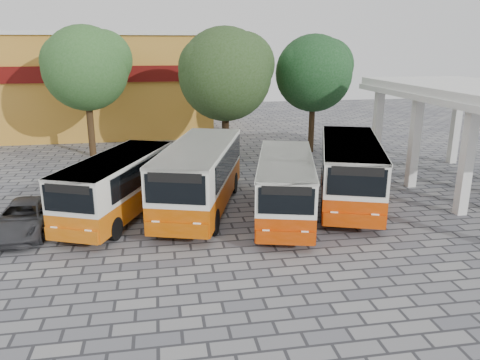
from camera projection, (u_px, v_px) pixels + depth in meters
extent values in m
plane|color=#585960|center=(304.00, 242.00, 18.08)|extent=(90.00, 90.00, 0.00)
cube|color=silver|center=(377.00, 127.00, 28.60)|extent=(0.45, 0.45, 5.00)
cube|color=silver|center=(456.00, 124.00, 29.48)|extent=(0.45, 0.45, 5.00)
cube|color=#BC8028|center=(89.00, 85.00, 39.72)|extent=(20.00, 10.00, 8.00)
cube|color=#590C0A|center=(79.00, 74.00, 34.56)|extent=(20.00, 0.20, 1.20)
cube|color=silver|center=(85.00, 34.00, 38.55)|extent=(20.40, 10.40, 0.30)
cube|color=#C25807|center=(119.00, 198.00, 20.56)|extent=(4.93, 7.71, 0.97)
cube|color=silver|center=(117.00, 173.00, 20.23)|extent=(4.93, 7.71, 1.36)
cube|color=silver|center=(116.00, 159.00, 20.05)|extent=(4.97, 7.72, 0.11)
cube|color=black|center=(90.00, 174.00, 20.04)|extent=(2.42, 5.67, 0.97)
cube|color=black|center=(144.00, 171.00, 20.41)|extent=(2.42, 5.67, 0.97)
cube|color=black|center=(109.00, 200.00, 16.70)|extent=(1.86, 0.82, 0.97)
cube|color=black|center=(108.00, 189.00, 16.59)|extent=(1.65, 0.74, 0.32)
cylinder|color=black|center=(89.00, 228.00, 18.21)|extent=(0.26, 0.93, 0.93)
cylinder|color=black|center=(141.00, 225.00, 18.55)|extent=(0.26, 0.93, 0.93)
cylinder|color=black|center=(102.00, 191.00, 22.78)|extent=(0.26, 0.93, 0.93)
cylinder|color=black|center=(144.00, 189.00, 23.11)|extent=(0.26, 0.93, 0.93)
cube|color=#B14600|center=(200.00, 190.00, 21.37)|extent=(4.92, 8.79, 1.11)
cube|color=silver|center=(200.00, 162.00, 21.00)|extent=(4.92, 8.79, 1.55)
cube|color=silver|center=(199.00, 146.00, 20.80)|extent=(4.97, 8.81, 0.13)
cube|color=black|center=(171.00, 163.00, 20.78)|extent=(2.12, 6.65, 1.11)
cube|color=black|center=(228.00, 160.00, 21.20)|extent=(2.12, 6.65, 1.11)
cube|color=black|center=(210.00, 189.00, 16.99)|extent=(2.18, 0.72, 1.11)
cube|color=black|center=(210.00, 178.00, 16.87)|extent=(1.93, 0.65, 0.36)
cylinder|color=black|center=(179.00, 222.00, 18.71)|extent=(0.29, 1.05, 1.05)
cylinder|color=black|center=(235.00, 218.00, 19.09)|extent=(0.29, 1.05, 1.05)
cylinder|color=black|center=(173.00, 183.00, 23.89)|extent=(0.29, 1.05, 1.05)
cylinder|color=black|center=(218.00, 181.00, 24.26)|extent=(0.29, 1.05, 1.05)
cube|color=#B03200|center=(285.00, 199.00, 20.44)|extent=(4.08, 7.76, 0.98)
cube|color=silver|center=(286.00, 174.00, 20.11)|extent=(4.08, 7.76, 1.37)
cube|color=silver|center=(286.00, 159.00, 19.94)|extent=(4.12, 7.77, 0.11)
cube|color=black|center=(260.00, 174.00, 19.92)|extent=(1.64, 5.94, 0.98)
cube|color=black|center=(311.00, 172.00, 20.30)|extent=(1.64, 5.94, 0.98)
cube|color=black|center=(314.00, 201.00, 16.58)|extent=(1.94, 0.57, 0.98)
cube|color=black|center=(314.00, 190.00, 16.47)|extent=(1.72, 0.51, 0.32)
cylinder|color=black|center=(276.00, 230.00, 18.10)|extent=(0.26, 0.93, 0.93)
cylinder|color=black|center=(325.00, 226.00, 18.43)|extent=(0.26, 0.93, 0.93)
cylinder|color=black|center=(252.00, 192.00, 22.66)|extent=(0.26, 0.93, 0.93)
cylinder|color=black|center=(292.00, 190.00, 23.00)|extent=(0.26, 0.93, 0.93)
cube|color=#BB3600|center=(349.00, 184.00, 22.26)|extent=(5.13, 8.69, 1.09)
cube|color=silver|center=(350.00, 158.00, 21.89)|extent=(5.13, 8.69, 1.53)
cube|color=silver|center=(351.00, 143.00, 21.70)|extent=(5.18, 8.70, 0.12)
cube|color=black|center=(325.00, 158.00, 21.68)|extent=(2.33, 6.50, 1.09)
cube|color=black|center=(376.00, 156.00, 22.10)|extent=(2.33, 6.50, 1.09)
cube|color=black|center=(393.00, 182.00, 17.93)|extent=(2.13, 0.79, 1.09)
cube|color=black|center=(395.00, 171.00, 17.81)|extent=(1.89, 0.71, 0.35)
cylinder|color=black|center=(348.00, 214.00, 19.63)|extent=(0.29, 1.04, 1.04)
cylinder|color=black|center=(397.00, 210.00, 20.00)|extent=(0.29, 1.04, 1.04)
cylinder|color=black|center=(308.00, 179.00, 24.75)|extent=(0.29, 1.04, 1.04)
cylinder|color=black|center=(348.00, 177.00, 25.12)|extent=(0.29, 1.04, 1.04)
cylinder|color=#452E19|center=(91.00, 126.00, 31.46)|extent=(0.45, 0.45, 4.12)
sphere|color=#295621|center=(85.00, 68.00, 30.40)|extent=(5.50, 5.50, 5.50)
sphere|color=#295621|center=(103.00, 59.00, 30.71)|extent=(3.85, 3.85, 3.85)
sphere|color=#295621|center=(69.00, 62.00, 29.93)|extent=(3.58, 3.58, 3.58)
cylinder|color=black|center=(226.00, 129.00, 30.73)|extent=(0.48, 0.48, 4.00)
sphere|color=#213A15|center=(225.00, 74.00, 29.75)|extent=(5.94, 5.94, 5.94)
sphere|color=#213A15|center=(243.00, 64.00, 30.06)|extent=(4.16, 4.16, 4.16)
sphere|color=#213A15|center=(209.00, 67.00, 29.26)|extent=(3.86, 3.86, 3.86)
cylinder|color=#3B2918|center=(312.00, 125.00, 32.77)|extent=(0.40, 0.40, 3.86)
sphere|color=#103614|center=(314.00, 73.00, 31.78)|extent=(5.20, 5.20, 5.20)
sphere|color=#103614|center=(327.00, 65.00, 32.09)|extent=(3.64, 3.64, 3.64)
sphere|color=#103614|center=(302.00, 68.00, 31.33)|extent=(3.38, 3.38, 3.38)
imported|color=#2F2F33|center=(25.00, 218.00, 18.86)|extent=(2.35, 4.65, 1.26)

